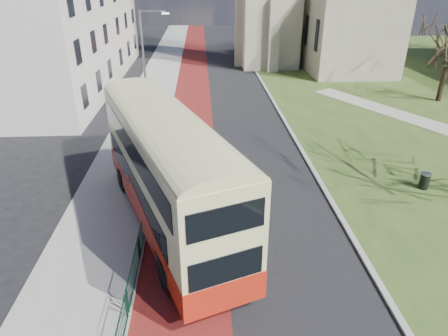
{
  "coord_description": "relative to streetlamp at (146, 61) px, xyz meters",
  "views": [
    {
      "loc": [
        -0.3,
        -12.12,
        10.44
      ],
      "look_at": [
        0.68,
        5.06,
        2.0
      ],
      "focal_mm": 32.0,
      "sensor_mm": 36.0,
      "label": 1
    }
  ],
  "objects": [
    {
      "name": "street_block_near",
      "position": [
        -9.65,
        4.0,
        1.92
      ],
      "size": [
        10.3,
        14.3,
        13.0
      ],
      "color": "beige",
      "rests_on": "ground"
    },
    {
      "name": "kerb_east",
      "position": [
        10.45,
        4.0,
        -4.53
      ],
      "size": [
        0.25,
        80.0,
        0.13
      ],
      "primitive_type": "cube",
      "color": "#999993",
      "rests_on": "ground"
    },
    {
      "name": "bus_lane",
      "position": [
        3.15,
        2.0,
        -4.59
      ],
      "size": [
        3.4,
        120.0,
        0.01
      ],
      "primitive_type": "cube",
      "color": "#591414",
      "rests_on": "ground"
    },
    {
      "name": "bus",
      "position": [
        2.48,
        -14.69,
        -1.61
      ],
      "size": [
        7.09,
        12.73,
        5.23
      ],
      "rotation": [
        0.0,
        0.0,
        0.36
      ],
      "color": "#AF2110",
      "rests_on": "ground"
    },
    {
      "name": "road_carriageway",
      "position": [
        5.85,
        2.0,
        -4.59
      ],
      "size": [
        9.0,
        120.0,
        0.01
      ],
      "primitive_type": "cube",
      "color": "black",
      "rests_on": "ground"
    },
    {
      "name": "pedestrian_railing",
      "position": [
        1.4,
        -14.0,
        -4.04
      ],
      "size": [
        0.07,
        24.0,
        1.12
      ],
      "color": "#0C3623",
      "rests_on": "ground"
    },
    {
      "name": "litter_bin",
      "position": [
        15.78,
        -12.02,
        -4.11
      ],
      "size": [
        0.56,
        0.56,
        0.88
      ],
      "rotation": [
        0.0,
        0.0,
        -0.02
      ],
      "color": "black",
      "rests_on": "grass_green"
    },
    {
      "name": "kerb_west",
      "position": [
        1.35,
        2.0,
        -4.53
      ],
      "size": [
        0.25,
        120.0,
        0.13
      ],
      "primitive_type": "cube",
      "color": "#999993",
      "rests_on": "ground"
    },
    {
      "name": "pavement_west",
      "position": [
        -0.65,
        2.0,
        -4.53
      ],
      "size": [
        4.0,
        120.0,
        0.12
      ],
      "primitive_type": "cube",
      "color": "gray",
      "rests_on": "ground"
    },
    {
      "name": "streetlamp",
      "position": [
        0.0,
        0.0,
        0.0
      ],
      "size": [
        2.13,
        0.18,
        8.0
      ],
      "color": "gray",
      "rests_on": "pavement_west"
    },
    {
      "name": "street_block_far",
      "position": [
        -9.65,
        20.0,
        1.17
      ],
      "size": [
        10.3,
        16.3,
        11.5
      ],
      "color": "beige",
      "rests_on": "ground"
    },
    {
      "name": "ground",
      "position": [
        4.35,
        -18.0,
        -4.59
      ],
      "size": [
        160.0,
        160.0,
        0.0
      ],
      "primitive_type": "plane",
      "color": "black",
      "rests_on": "ground"
    }
  ]
}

